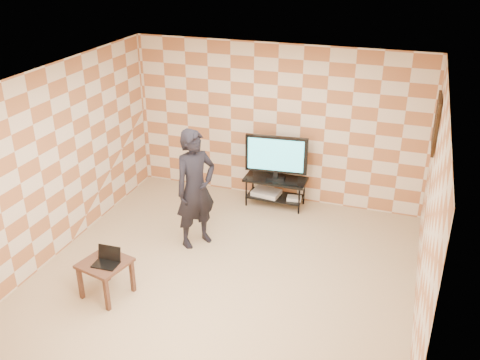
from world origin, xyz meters
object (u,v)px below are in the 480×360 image
(person, at_px, (196,189))
(side_table, at_px, (105,268))
(tv, at_px, (276,156))
(tv_stand, at_px, (275,185))

(person, bearing_deg, side_table, -166.74)
(tv, height_order, side_table, tv)
(tv_stand, xyz_separation_m, tv, (-0.00, -0.00, 0.55))
(tv_stand, distance_m, side_table, 3.41)
(tv_stand, xyz_separation_m, side_table, (-1.38, -3.12, 0.04))
(side_table, height_order, person, person)
(tv, xyz_separation_m, person, (-0.78, -1.56, -0.01))
(tv_stand, relative_size, side_table, 1.58)
(tv, xyz_separation_m, side_table, (-1.38, -3.12, -0.51))
(tv_stand, xyz_separation_m, person, (-0.78, -1.56, 0.54))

